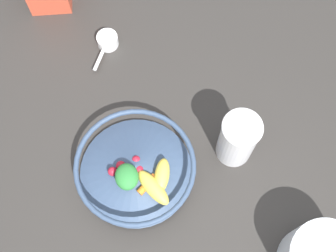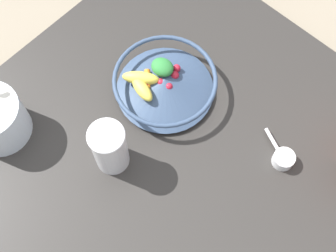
% 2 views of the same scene
% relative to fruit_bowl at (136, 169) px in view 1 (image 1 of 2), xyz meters
% --- Properties ---
extents(ground_plane, '(6.00, 6.00, 0.00)m').
position_rel_fruit_bowl_xyz_m(ground_plane, '(0.15, -0.13, -0.07)').
color(ground_plane, gray).
extents(countertop, '(0.96, 0.96, 0.04)m').
position_rel_fruit_bowl_xyz_m(countertop, '(0.15, -0.13, -0.05)').
color(countertop, '#2D2B28').
rests_on(countertop, ground_plane).
extents(fruit_bowl, '(0.23, 0.23, 0.08)m').
position_rel_fruit_bowl_xyz_m(fruit_bowl, '(0.00, 0.00, 0.00)').
color(fruit_bowl, '#384C6B').
rests_on(fruit_bowl, countertop).
extents(drinking_cup, '(0.07, 0.07, 0.14)m').
position_rel_fruit_bowl_xyz_m(drinking_cup, '(0.03, -0.20, 0.04)').
color(drinking_cup, white).
rests_on(drinking_cup, countertop).
extents(measuring_scoop, '(0.10, 0.06, 0.03)m').
position_rel_fruit_bowl_xyz_m(measuring_scoop, '(0.30, 0.05, -0.02)').
color(measuring_scoop, white).
rests_on(measuring_scoop, countertop).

